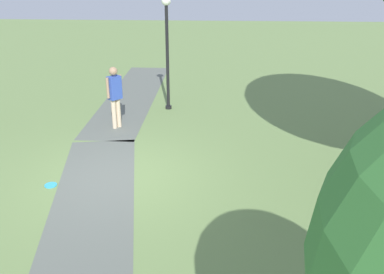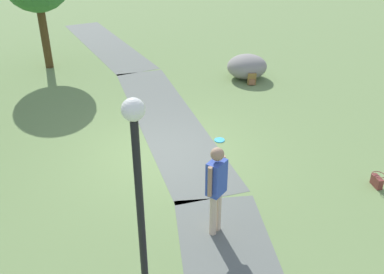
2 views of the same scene
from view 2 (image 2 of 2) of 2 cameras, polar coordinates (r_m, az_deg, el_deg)
The scene contains 9 objects.
ground_plane at distance 10.72m, azimuth -3.46°, elevation -2.10°, with size 48.00×48.00×0.00m, color #67824A.
footpath_segment_mid at distance 12.44m, azimuth -3.39°, elevation 2.50°, with size 8.16×2.95×0.01m.
footpath_segment_far at distance 19.68m, azimuth -11.31°, elevation 11.90°, with size 8.09×4.26×0.01m.
lamp_post at distance 5.56m, azimuth -6.94°, elevation -7.76°, with size 0.28×0.28×3.52m.
lawn_boulder at distance 15.39m, azimuth 7.24°, elevation 9.18°, with size 1.41×1.51×0.83m.
man_near_boulder at distance 7.71m, azimuth 3.22°, elevation -6.28°, with size 0.43×0.42×1.80m.
handbag_on_grass at distance 10.24m, azimuth 23.14°, elevation -5.32°, with size 0.32×0.28×0.31m.
backpack_by_boulder at distance 14.90m, azimuth 7.86°, elevation 7.58°, with size 0.29×0.31×0.40m.
frisbee_on_grass at distance 11.27m, azimuth 3.63°, elevation -0.40°, with size 0.27×0.27×0.02m.
Camera 2 is at (-9.21, 0.62, 5.45)m, focal length 40.57 mm.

